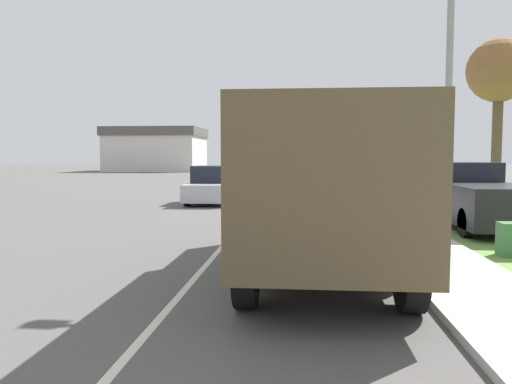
% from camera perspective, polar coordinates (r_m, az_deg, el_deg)
% --- Properties ---
extents(ground_plane, '(180.00, 180.00, 0.00)m').
position_cam_1_polar(ground_plane, '(37.13, 2.36, 0.91)').
color(ground_plane, '#565451').
extents(lane_centre_stripe, '(0.12, 120.00, 0.00)m').
position_cam_1_polar(lane_centre_stripe, '(37.13, 2.36, 0.91)').
color(lane_centre_stripe, silver).
rests_on(lane_centre_stripe, ground).
extents(sidewalk_right, '(1.80, 120.00, 0.12)m').
position_cam_1_polar(sidewalk_right, '(37.18, 9.31, 0.95)').
color(sidewalk_right, beige).
rests_on(sidewalk_right, ground).
extents(grass_strip_right, '(7.00, 120.00, 0.02)m').
position_cam_1_polar(grass_strip_right, '(37.76, 15.98, 0.82)').
color(grass_strip_right, '#6B9347').
rests_on(grass_strip_right, ground).
extents(military_truck, '(2.50, 7.04, 2.83)m').
position_cam_1_polar(military_truck, '(8.88, 7.50, 0.93)').
color(military_truck, '#474C38').
rests_on(military_truck, ground).
extents(car_nearest_ahead, '(1.88, 4.64, 1.66)m').
position_cam_1_polar(car_nearest_ahead, '(22.42, -4.93, 0.66)').
color(car_nearest_ahead, '#B7BABF').
rests_on(car_nearest_ahead, ground).
extents(car_second_ahead, '(1.85, 4.61, 1.43)m').
position_cam_1_polar(car_second_ahead, '(32.87, -1.80, 1.62)').
color(car_second_ahead, maroon).
rests_on(car_second_ahead, ground).
extents(pickup_truck, '(1.99, 5.43, 1.88)m').
position_cam_1_polar(pickup_truck, '(15.96, 23.73, -0.49)').
color(pickup_truck, black).
rests_on(pickup_truck, grass_strip_right).
extents(lamp_post, '(1.69, 0.24, 7.02)m').
position_cam_1_polar(lamp_post, '(10.99, 20.21, 15.46)').
color(lamp_post, gray).
rests_on(lamp_post, sidewalk_right).
extents(tree_mid_right, '(2.41, 2.41, 6.56)m').
position_cam_1_polar(tree_mid_right, '(21.75, 26.03, 12.02)').
color(tree_mid_right, brown).
rests_on(tree_mid_right, grass_strip_right).
extents(building_distant, '(12.70, 10.26, 5.93)m').
position_cam_1_polar(building_distant, '(70.70, -11.29, 4.80)').
color(building_distant, beige).
rests_on(building_distant, ground).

